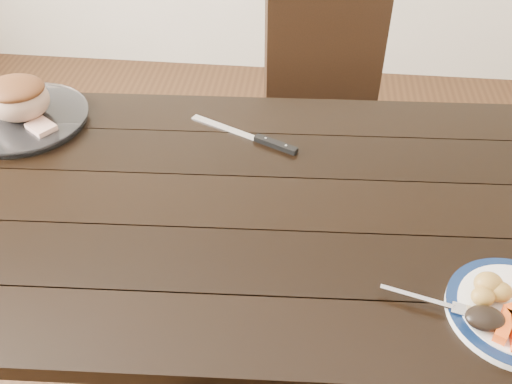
# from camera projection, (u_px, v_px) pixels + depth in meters

# --- Properties ---
(ground) EXTENTS (4.00, 4.00, 0.00)m
(ground) POSITION_uv_depth(u_px,v_px,m) (231.00, 378.00, 1.79)
(ground) COLOR #472B16
(ground) RESTS_ON ground
(dining_table) EXTENTS (1.65, 0.98, 0.75)m
(dining_table) POSITION_uv_depth(u_px,v_px,m) (224.00, 229.00, 1.36)
(dining_table) COLOR black
(dining_table) RESTS_ON ground
(chair_far) EXTENTS (0.53, 0.54, 0.93)m
(chair_far) POSITION_uv_depth(u_px,v_px,m) (331.00, 114.00, 1.98)
(chair_far) COLOR black
(chair_far) RESTS_ON ground
(serving_platter) EXTENTS (0.33, 0.33, 0.02)m
(serving_platter) POSITION_uv_depth(u_px,v_px,m) (24.00, 119.00, 1.54)
(serving_platter) COLOR white
(serving_platter) RESTS_ON dining_table
(roasted_potatoes) EXTENTS (0.08, 0.07, 0.05)m
(roasted_potatoes) POSITION_uv_depth(u_px,v_px,m) (490.00, 289.00, 1.05)
(roasted_potatoes) COLOR gold
(roasted_potatoes) RESTS_ON dinner_plate
(dark_mushroom) EXTENTS (0.07, 0.05, 0.03)m
(dark_mushroom) POSITION_uv_depth(u_px,v_px,m) (485.00, 318.00, 1.01)
(dark_mushroom) COLOR black
(dark_mushroom) RESTS_ON dinner_plate
(fork) EXTENTS (0.18, 0.06, 0.00)m
(fork) POSITION_uv_depth(u_px,v_px,m) (435.00, 303.00, 1.06)
(fork) COLOR silver
(fork) RESTS_ON dinner_plate
(roast_joint) EXTENTS (0.17, 0.14, 0.11)m
(roast_joint) POSITION_uv_depth(u_px,v_px,m) (18.00, 100.00, 1.49)
(roast_joint) COLOR tan
(roast_joint) RESTS_ON serving_platter
(cut_slice) EXTENTS (0.09, 0.09, 0.02)m
(cut_slice) POSITION_uv_depth(u_px,v_px,m) (41.00, 127.00, 1.48)
(cut_slice) COLOR tan
(cut_slice) RESTS_ON serving_platter
(carving_knife) EXTENTS (0.30, 0.16, 0.01)m
(carving_knife) POSITION_uv_depth(u_px,v_px,m) (262.00, 140.00, 1.47)
(carving_knife) COLOR silver
(carving_knife) RESTS_ON dining_table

